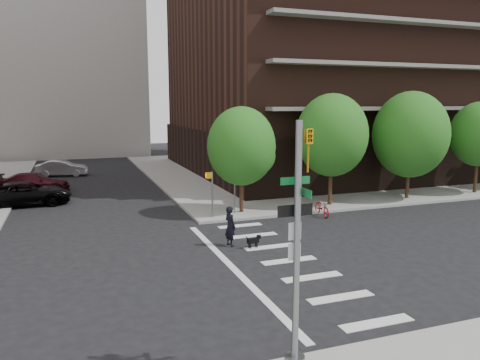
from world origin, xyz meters
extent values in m
plane|color=black|center=(0.00, 0.00, 0.00)|extent=(120.00, 120.00, 0.00)
cube|color=gray|center=(20.50, 23.50, 0.07)|extent=(39.00, 33.00, 0.15)
cube|color=silver|center=(3.00, -6.00, 0.01)|extent=(2.40, 0.50, 0.01)
cube|color=silver|center=(3.00, -4.00, 0.01)|extent=(2.40, 0.50, 0.01)
cube|color=silver|center=(3.00, -2.00, 0.01)|extent=(2.40, 0.50, 0.01)
cube|color=silver|center=(3.00, 0.00, 0.01)|extent=(2.40, 0.50, 0.01)
cube|color=silver|center=(3.00, 2.00, 0.01)|extent=(2.40, 0.50, 0.01)
cube|color=silver|center=(3.00, 4.00, 0.01)|extent=(2.40, 0.50, 0.01)
cube|color=silver|center=(3.00, 6.00, 0.01)|extent=(2.40, 0.50, 0.01)
cube|color=silver|center=(0.50, 0.00, 0.01)|extent=(0.30, 13.00, 0.01)
cube|color=black|center=(18.00, 24.00, 2.15)|extent=(25.50, 25.50, 4.00)
cylinder|color=#301E11|center=(4.00, 8.50, 1.30)|extent=(0.24, 0.24, 2.30)
sphere|color=#235B19|center=(4.00, 8.50, 4.05)|extent=(4.00, 4.00, 4.00)
cylinder|color=#301E11|center=(10.00, 8.50, 1.45)|extent=(0.24, 0.24, 2.60)
sphere|color=#235B19|center=(10.00, 8.50, 4.55)|extent=(4.50, 4.50, 4.50)
cylinder|color=#301E11|center=(16.00, 8.50, 1.30)|extent=(0.24, 0.24, 2.30)
sphere|color=#235B19|center=(16.00, 8.50, 4.45)|extent=(5.00, 5.00, 5.00)
cylinder|color=#301E11|center=(22.00, 8.50, 1.45)|extent=(0.24, 0.24, 2.60)
sphere|color=#235B19|center=(22.00, 8.50, 4.35)|extent=(4.00, 4.00, 4.00)
cylinder|color=slate|center=(-0.50, -7.50, 3.15)|extent=(0.16, 0.16, 6.00)
imported|color=gold|center=(-0.25, -7.50, 5.45)|extent=(0.16, 0.20, 1.00)
cube|color=#0A5926|center=(-0.50, -7.35, 4.75)|extent=(0.75, 0.02, 0.18)
cube|color=#0A5926|center=(-0.35, -7.50, 4.50)|extent=(0.02, 0.75, 0.18)
cube|color=black|center=(-0.50, -7.38, 4.05)|extent=(0.90, 0.02, 0.28)
cube|color=silver|center=(-0.50, -7.38, 3.55)|extent=(0.32, 0.02, 0.42)
cube|color=silver|center=(-0.50, -7.38, 3.05)|extent=(0.32, 0.02, 0.42)
cylinder|color=slate|center=(2.00, 7.80, 1.45)|extent=(0.10, 0.10, 2.60)
cube|color=gold|center=(1.80, 7.80, 2.55)|extent=(0.32, 0.25, 0.32)
cylinder|color=slate|center=(3.50, 8.30, 1.25)|extent=(0.08, 0.08, 2.20)
cube|color=gold|center=(3.50, 8.15, 2.15)|extent=(0.64, 0.02, 0.64)
imported|color=black|center=(-8.20, 15.51, 0.77)|extent=(2.82, 5.65, 1.54)
imported|color=#41121C|center=(-8.00, 20.27, 0.72)|extent=(2.42, 5.10, 1.44)
imported|color=#ADAFB4|center=(-6.19, 27.80, 0.73)|extent=(1.96, 4.56, 1.46)
imported|color=maroon|center=(8.30, 6.50, 0.50)|extent=(0.87, 1.97, 1.00)
imported|color=black|center=(1.36, 2.81, 0.94)|extent=(0.78, 0.61, 1.87)
cube|color=black|center=(2.22, 2.12, 0.35)|extent=(0.58, 0.27, 0.22)
cube|color=black|center=(2.52, 2.17, 0.49)|extent=(0.18, 0.16, 0.16)
cylinder|color=black|center=(2.39, 2.18, 0.12)|extent=(0.06, 0.06, 0.24)
cylinder|color=black|center=(2.05, 2.07, 0.12)|extent=(0.06, 0.06, 0.24)
camera|label=1|loc=(-5.35, -16.93, 6.52)|focal=35.00mm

